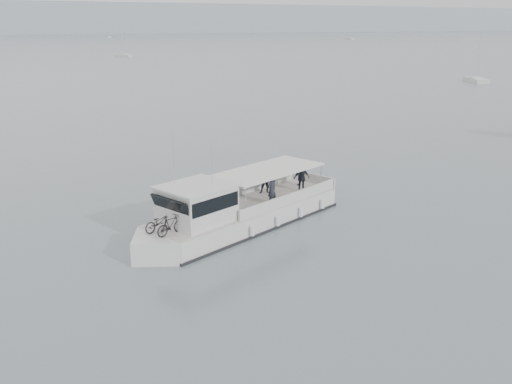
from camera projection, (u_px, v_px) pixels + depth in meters
name	position (u px, v px, depth m)	size (l,w,h in m)	color
ground	(259.00, 248.00, 24.94)	(1400.00, 1400.00, 0.00)	slate
tour_boat	(231.00, 213.00, 26.85)	(12.09, 6.56, 5.16)	silver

